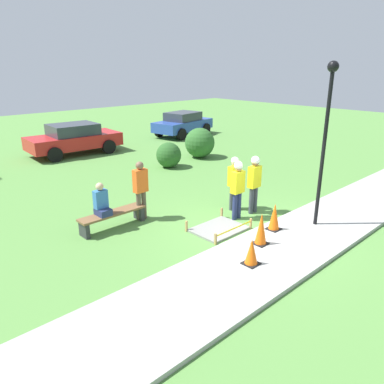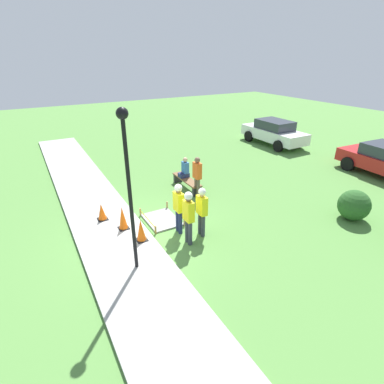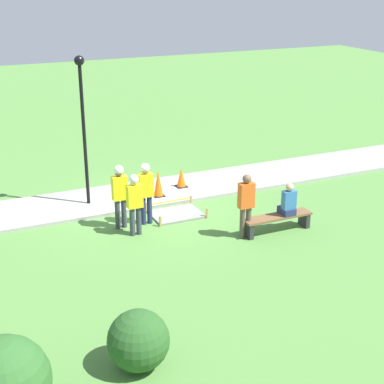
% 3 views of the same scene
% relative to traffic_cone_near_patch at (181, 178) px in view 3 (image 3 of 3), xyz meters
% --- Properties ---
extents(ground_plane, '(60.00, 60.00, 0.00)m').
position_rel_traffic_cone_near_patch_xyz_m(ground_plane, '(1.60, 1.13, -0.40)').
color(ground_plane, '#51843D').
extents(sidewalk, '(28.00, 2.24, 0.10)m').
position_rel_traffic_cone_near_patch_xyz_m(sidewalk, '(1.60, 0.01, -0.35)').
color(sidewalk, '#9E9E99').
rests_on(sidewalk, ground_plane).
extents(wet_concrete_patch, '(1.46, 1.13, 0.30)m').
position_rel_traffic_cone_near_patch_xyz_m(wet_concrete_patch, '(0.95, 1.86, -0.37)').
color(wet_concrete_patch, gray).
rests_on(wet_concrete_patch, ground_plane).
extents(traffic_cone_near_patch, '(0.34, 0.34, 0.61)m').
position_rel_traffic_cone_near_patch_xyz_m(traffic_cone_near_patch, '(0.00, 0.00, 0.00)').
color(traffic_cone_near_patch, black).
rests_on(traffic_cone_near_patch, sidewalk).
extents(traffic_cone_far_patch, '(0.34, 0.34, 0.81)m').
position_rel_traffic_cone_near_patch_xyz_m(traffic_cone_far_patch, '(0.95, 0.46, 0.10)').
color(traffic_cone_far_patch, black).
rests_on(traffic_cone_far_patch, sidewalk).
extents(traffic_cone_sidewalk_edge, '(0.34, 0.34, 0.73)m').
position_rel_traffic_cone_near_patch_xyz_m(traffic_cone_sidewalk_edge, '(1.91, 0.74, 0.06)').
color(traffic_cone_sidewalk_edge, black).
rests_on(traffic_cone_sidewalk_edge, sidewalk).
extents(park_bench, '(1.94, 0.44, 0.46)m').
position_rel_traffic_cone_near_patch_xyz_m(park_bench, '(-1.06, 3.98, -0.07)').
color(park_bench, '#2D2D33').
rests_on(park_bench, ground_plane).
extents(person_seated_on_bench, '(0.36, 0.44, 0.89)m').
position_rel_traffic_cone_near_patch_xyz_m(person_seated_on_bench, '(-1.35, 4.03, 0.41)').
color(person_seated_on_bench, navy).
rests_on(person_seated_on_bench, park_bench).
extents(worker_supervisor, '(0.40, 0.25, 1.74)m').
position_rel_traffic_cone_near_patch_xyz_m(worker_supervisor, '(1.93, 2.06, 0.63)').
color(worker_supervisor, navy).
rests_on(worker_supervisor, ground_plane).
extents(worker_assistant, '(0.40, 0.24, 1.68)m').
position_rel_traffic_cone_near_patch_xyz_m(worker_assistant, '(2.44, 2.62, 0.59)').
color(worker_assistant, '#383D47').
rests_on(worker_assistant, ground_plane).
extents(worker_trainee, '(0.40, 0.26, 1.77)m').
position_rel_traffic_cone_near_patch_xyz_m(worker_trainee, '(2.65, 2.03, 0.66)').
color(worker_trainee, '#383D47').
rests_on(worker_trainee, ground_plane).
extents(bystander_in_orange_shirt, '(0.40, 0.23, 1.73)m').
position_rel_traffic_cone_near_patch_xyz_m(bystander_in_orange_shirt, '(-0.11, 3.95, 0.58)').
color(bystander_in_orange_shirt, brown).
rests_on(bystander_in_orange_shirt, ground_plane).
extents(lamppost_near, '(0.28, 0.28, 4.30)m').
position_rel_traffic_cone_near_patch_xyz_m(lamppost_near, '(3.06, 0.16, 2.48)').
color(lamppost_near, black).
rests_on(lamppost_near, sidewalk).
extents(shrub_rounded_near, '(1.44, 1.44, 1.44)m').
position_rel_traffic_cone_near_patch_xyz_m(shrub_rounded_near, '(6.49, 8.29, 0.32)').
color(shrub_rounded_near, '#2D6028').
rests_on(shrub_rounded_near, ground_plane).
extents(shrub_rounded_mid, '(1.10, 1.10, 1.10)m').
position_rel_traffic_cone_near_patch_xyz_m(shrub_rounded_mid, '(4.21, 7.89, 0.15)').
color(shrub_rounded_mid, '#285623').
rests_on(shrub_rounded_mid, ground_plane).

